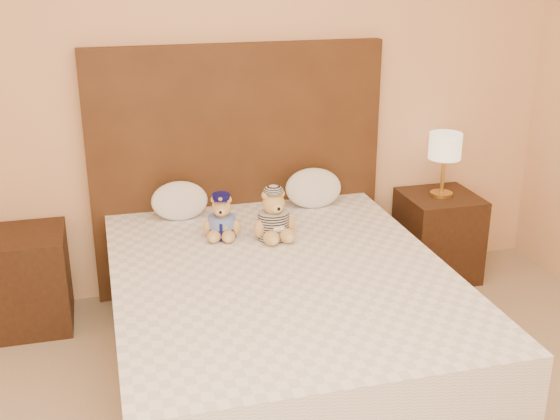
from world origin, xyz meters
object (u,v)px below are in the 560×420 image
object	(u,v)px
teddy_police	(222,216)
pillow_right	(313,186)
nightstand_right	(438,236)
lamp	(445,149)
bed	(282,321)
teddy_prisoner	(274,214)
nightstand_left	(27,280)
pillow_left	(179,199)

from	to	relation	value
teddy_police	pillow_right	distance (m)	0.71
nightstand_right	lamp	xyz separation A→B (m)	(-0.00, 0.00, 0.57)
nightstand_right	teddy_police	bearing A→B (deg)	-167.47
bed	lamp	world-z (taller)	lamp
teddy_police	teddy_prisoner	xyz separation A→B (m)	(0.26, -0.08, 0.02)
lamp	nightstand_left	bearing A→B (deg)	180.00
teddy_police	pillow_left	size ratio (longest dim) A/B	0.76
nightstand_left	teddy_prisoner	bearing A→B (deg)	-17.20
pillow_left	pillow_right	world-z (taller)	pillow_right
nightstand_left	teddy_prisoner	distance (m)	1.43
bed	pillow_left	world-z (taller)	pillow_left
teddy_police	pillow_left	world-z (taller)	teddy_police
nightstand_right	teddy_prisoner	world-z (taller)	teddy_prisoner
teddy_police	teddy_prisoner	bearing A→B (deg)	-2.63
pillow_left	nightstand_left	bearing A→B (deg)	-178.02
nightstand_left	lamp	size ratio (longest dim) A/B	1.38
nightstand_right	teddy_police	xyz separation A→B (m)	(-1.45, -0.32, 0.40)
nightstand_left	pillow_right	distance (m)	1.72
nightstand_left	teddy_police	distance (m)	1.17
bed	teddy_police	bearing A→B (deg)	112.85
lamp	pillow_right	world-z (taller)	lamp
teddy_prisoner	pillow_left	xyz separation A→B (m)	(-0.44, 0.44, -0.02)
lamp	pillow_left	distance (m)	1.64
lamp	pillow_left	bearing A→B (deg)	178.95
bed	pillow_right	xyz separation A→B (m)	(0.42, 0.83, 0.40)
pillow_right	nightstand_left	bearing A→B (deg)	-178.97
nightstand_left	nightstand_right	bearing A→B (deg)	0.00
bed	teddy_police	size ratio (longest dim) A/B	8.20
bed	teddy_police	distance (m)	0.65
pillow_left	bed	bearing A→B (deg)	-65.39
nightstand_right	pillow_right	world-z (taller)	pillow_right
nightstand_left	lamp	xyz separation A→B (m)	(2.50, 0.00, 0.57)
pillow_right	teddy_prisoner	bearing A→B (deg)	-129.38
lamp	teddy_prisoner	bearing A→B (deg)	-161.15
nightstand_left	pillow_right	bearing A→B (deg)	1.03
lamp	bed	bearing A→B (deg)	-147.38
bed	nightstand_left	distance (m)	1.48
teddy_prisoner	nightstand_left	bearing A→B (deg)	155.68
lamp	pillow_right	size ratio (longest dim) A/B	1.16
teddy_prisoner	pillow_left	distance (m)	0.62
pillow_left	pillow_right	xyz separation A→B (m)	(0.80, 0.00, 0.01)
teddy_prisoner	pillow_right	distance (m)	0.56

